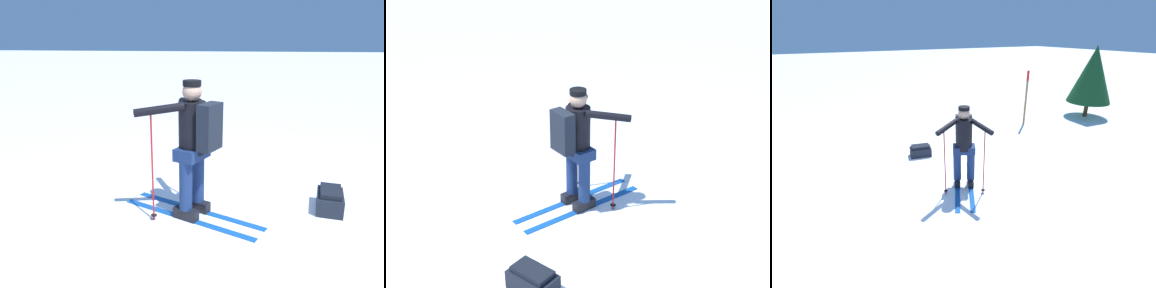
{
  "view_description": "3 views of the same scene",
  "coord_description": "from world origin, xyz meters",
  "views": [
    {
      "loc": [
        -3.79,
        0.3,
        2.1
      ],
      "look_at": [
        0.24,
        0.73,
        0.88
      ],
      "focal_mm": 35.0,
      "sensor_mm": 36.0,
      "label": 1
    },
    {
      "loc": [
        2.86,
        -4.57,
        3.8
      ],
      "look_at": [
        0.24,
        0.73,
        0.88
      ],
      "focal_mm": 50.0,
      "sensor_mm": 36.0,
      "label": 2
    },
    {
      "loc": [
        2.33,
        4.58,
        2.8
      ],
      "look_at": [
        0.24,
        0.73,
        0.88
      ],
      "focal_mm": 24.0,
      "sensor_mm": 36.0,
      "label": 3
    }
  ],
  "objects": [
    {
      "name": "trail_marker",
      "position": [
        -3.23,
        -1.52,
        1.0
      ],
      "size": [
        0.07,
        0.07,
        1.72
      ],
      "color": "olive",
      "rests_on": "ground_plane"
    },
    {
      "name": "skier",
      "position": [
        0.23,
        0.71,
        0.91
      ],
      "size": [
        1.19,
        1.74,
        1.6
      ],
      "color": "#144C9E",
      "rests_on": "ground_plane"
    },
    {
      "name": "pine_tree",
      "position": [
        -5.79,
        -1.17,
        1.47
      ],
      "size": [
        1.45,
        1.45,
        2.42
      ],
      "color": "#4C331E",
      "rests_on": "ground_plane"
    },
    {
      "name": "ground_plane",
      "position": [
        0.0,
        0.0,
        0.0
      ],
      "size": [
        80.0,
        80.0,
        0.0
      ],
      "primitive_type": "plane",
      "color": "white"
    },
    {
      "name": "dropped_backpack",
      "position": [
        0.54,
        -0.93,
        0.13
      ],
      "size": [
        0.55,
        0.4,
        0.27
      ],
      "color": "black",
      "rests_on": "ground_plane"
    }
  ]
}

